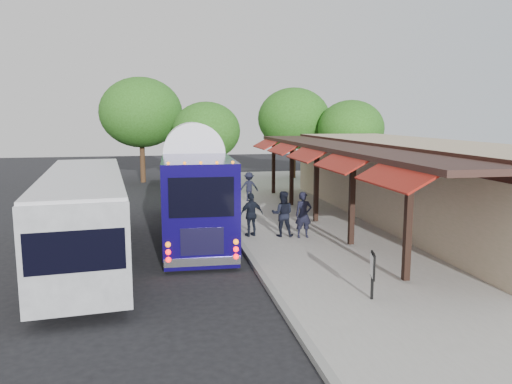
{
  "coord_description": "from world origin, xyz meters",
  "views": [
    {
      "loc": [
        -2.86,
        -16.21,
        4.71
      ],
      "look_at": [
        0.85,
        2.5,
        1.8
      ],
      "focal_mm": 35.0,
      "sensor_mm": 36.0,
      "label": 1
    }
  ],
  "objects": [
    {
      "name": "ped_d",
      "position": [
        1.97,
        10.08,
        0.93
      ],
      "size": [
        1.05,
        0.66,
        1.56
      ],
      "primitive_type": "imported",
      "rotation": [
        0.0,
        0.0,
        3.06
      ],
      "color": "black",
      "rests_on": "sidewalk"
    },
    {
      "name": "ground",
      "position": [
        0.0,
        0.0,
        0.0
      ],
      "size": [
        90.0,
        90.0,
        0.0
      ],
      "primitive_type": "plane",
      "color": "black",
      "rests_on": "ground"
    },
    {
      "name": "city_bus",
      "position": [
        -5.21,
        0.28,
        1.61
      ],
      "size": [
        3.42,
        11.04,
        2.92
      ],
      "rotation": [
        0.0,
        0.0,
        0.1
      ],
      "color": "gray",
      "rests_on": "ground"
    },
    {
      "name": "sign_board",
      "position": [
        2.33,
        -5.0,
        0.96
      ],
      "size": [
        0.2,
        0.53,
        1.2
      ],
      "rotation": [
        0.0,
        0.0,
        -0.28
      ],
      "color": "black",
      "rests_on": "sidewalk"
    },
    {
      "name": "tree_right",
      "position": [
        10.29,
        16.45,
        3.87
      ],
      "size": [
        4.54,
        4.54,
        5.81
      ],
      "color": "#382314",
      "rests_on": "ground"
    },
    {
      "name": "ped_b",
      "position": [
        1.77,
        1.9,
        1.02
      ],
      "size": [
        0.98,
        0.85,
        1.74
      ],
      "primitive_type": "imported",
      "rotation": [
        0.0,
        0.0,
        2.89
      ],
      "color": "black",
      "rests_on": "sidewalk"
    },
    {
      "name": "tree_left",
      "position": [
        0.31,
        16.28,
        3.76
      ],
      "size": [
        4.4,
        4.4,
        5.64
      ],
      "color": "#382314",
      "rests_on": "ground"
    },
    {
      "name": "curb",
      "position": [
        0.05,
        4.0,
        0.07
      ],
      "size": [
        0.2,
        40.0,
        0.16
      ],
      "primitive_type": "cube",
      "color": "gray",
      "rests_on": "ground"
    },
    {
      "name": "ped_c",
      "position": [
        0.6,
        2.15,
        0.99
      ],
      "size": [
        1.06,
        0.68,
        1.68
      ],
      "primitive_type": "imported",
      "rotation": [
        0.0,
        0.0,
        3.44
      ],
      "color": "black",
      "rests_on": "sidewalk"
    },
    {
      "name": "ped_a",
      "position": [
        2.49,
        1.56,
        1.02
      ],
      "size": [
        0.64,
        0.43,
        1.74
      ],
      "primitive_type": "imported",
      "rotation": [
        0.0,
        0.0,
        -0.02
      ],
      "color": "black",
      "rests_on": "sidewalk"
    },
    {
      "name": "tree_far",
      "position": [
        -3.9,
        20.24,
        4.95
      ],
      "size": [
        5.8,
        5.8,
        7.43
      ],
      "color": "#382314",
      "rests_on": "ground"
    },
    {
      "name": "sidewalk",
      "position": [
        5.0,
        4.0,
        0.07
      ],
      "size": [
        10.0,
        40.0,
        0.15
      ],
      "primitive_type": "cube",
      "color": "#9E9B93",
      "rests_on": "ground"
    },
    {
      "name": "coach_bus",
      "position": [
        -1.45,
        3.8,
        1.91
      ],
      "size": [
        2.69,
        11.19,
        3.55
      ],
      "rotation": [
        0.0,
        0.0,
        -0.03
      ],
      "color": "#0E064B",
      "rests_on": "ground"
    },
    {
      "name": "station_shelter",
      "position": [
        8.38,
        4.0,
        1.85
      ],
      "size": [
        8.15,
        20.0,
        3.6
      ],
      "color": "tan",
      "rests_on": "ground"
    },
    {
      "name": "tree_mid",
      "position": [
        7.07,
        19.55,
        4.52
      ],
      "size": [
        5.29,
        5.29,
        6.78
      ],
      "color": "#382314",
      "rests_on": "ground"
    }
  ]
}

